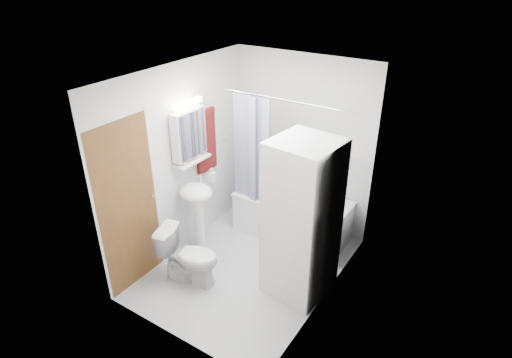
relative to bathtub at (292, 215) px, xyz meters
The scene contains 20 objects.
floor 0.98m from the bathtub, 96.59° to the right, with size 2.60×2.60×0.00m, color #B8B8BD.
room_walls 1.49m from the bathtub, 96.59° to the right, with size 2.60×2.60×2.60m.
wainscot 0.70m from the bathtub, 99.62° to the right, with size 1.98×2.58×2.58m.
door 1.93m from the bathtub, 125.70° to the right, with size 0.05×2.00×2.00m.
bathtub is the anchor object (origin of this frame).
tub_spout 0.70m from the bathtub, 58.78° to the left, with size 0.04×0.04×0.12m, color silver.
curtain_rod 1.71m from the bathtub, 90.00° to the right, with size 0.02×0.02×1.69m, color silver.
shower_curtain 1.09m from the bathtub, 147.67° to the right, with size 0.55×0.02×1.45m.
sink 1.33m from the bathtub, 132.50° to the right, with size 0.44×0.37×1.04m.
medicine_cabinet 1.80m from the bathtub, 140.96° to the right, with size 0.13×0.50×0.71m.
shelf 1.56m from the bathtub, 140.54° to the right, with size 0.18×0.54×0.03m, color silver.
shower_caddy 0.93m from the bathtub, 52.00° to the left, with size 0.22×0.06×0.02m, color silver.
towel 1.54m from the bathtub, 155.49° to the right, with size 0.07×0.35×0.85m.
washer_dryer 1.22m from the bathtub, 57.53° to the right, with size 0.73×0.72×1.84m.
toilet 1.58m from the bathtub, 110.61° to the right, with size 0.39×0.70×0.69m, color white.
soap_pump 1.23m from the bathtub, 140.62° to the right, with size 0.08×0.17×0.08m, color gray.
shelf_bottle 1.67m from the bathtub, 135.76° to the right, with size 0.07×0.18×0.07m, color gray.
shelf_cup 1.54m from the bathtub, 144.91° to the right, with size 0.10×0.09×0.10m, color gray.
shampoo_a 0.99m from the bathtub, 52.70° to the left, with size 0.13×0.17×0.13m, color gray.
shampoo_b 1.01m from the bathtub, 41.34° to the left, with size 0.08×0.21×0.08m, color #2B3BAC.
Camera 1 is at (2.35, -3.47, 3.45)m, focal length 30.00 mm.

